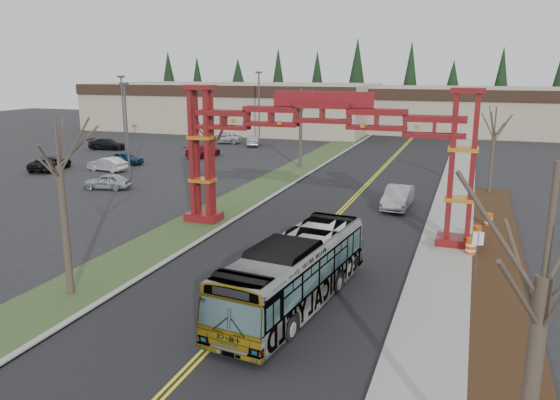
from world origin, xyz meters
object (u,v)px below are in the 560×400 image
at_px(parked_car_near_b, 107,164).
at_px(light_pole_far, 259,101).
at_px(barrel_south, 471,247).
at_px(barrel_mid, 477,233).
at_px(transit_bus, 295,272).
at_px(bare_tree_median_far, 301,111).
at_px(barrel_north, 489,220).
at_px(retail_building_west, 234,106).
at_px(light_pole_mid, 123,108).
at_px(light_pole_near, 127,124).
at_px(bare_tree_median_near, 59,167).
at_px(parked_car_far_c, 108,144).
at_px(silver_sedan, 398,197).
at_px(parked_car_mid_a, 203,151).
at_px(bare_tree_median_mid, 211,141).
at_px(parked_car_far_a, 254,141).
at_px(street_sign, 478,246).
at_px(gateway_arch, 322,136).
at_px(retail_building_east, 486,110).
at_px(parked_car_near_a, 107,181).
at_px(parked_car_mid_b, 125,158).
at_px(bare_tree_right_far, 494,132).
at_px(parked_car_near_c, 50,163).
at_px(parked_car_far_b, 222,138).
at_px(bare_tree_right_near, 544,278).

height_order(parked_car_near_b, light_pole_far, light_pole_far).
bearing_deg(barrel_south, barrel_mid, 84.13).
distance_m(transit_bus, barrel_south, 11.61).
distance_m(bare_tree_median_far, barrel_north, 24.79).
bearing_deg(barrel_south, light_pole_far, 124.82).
distance_m(retail_building_west, light_pole_mid, 28.59).
bearing_deg(light_pole_near, retail_building_west, 101.79).
relative_size(light_pole_near, light_pole_far, 0.91).
bearing_deg(bare_tree_median_near, retail_building_west, 108.22).
bearing_deg(bare_tree_median_near, parked_car_far_c, 124.74).
relative_size(silver_sedan, parked_car_mid_a, 0.99).
relative_size(bare_tree_median_mid, light_pole_near, 0.83).
bearing_deg(parked_car_far_a, street_sign, 110.42).
relative_size(parked_car_far_a, barrel_south, 4.00).
relative_size(gateway_arch, barrel_mid, 19.40).
distance_m(parked_car_mid_a, street_sign, 41.72).
height_order(bare_tree_median_far, street_sign, bare_tree_median_far).
bearing_deg(retail_building_east, barrel_south, -91.09).
distance_m(retail_building_east, parked_car_near_a, 63.47).
bearing_deg(bare_tree_median_near, transit_bus, 13.10).
relative_size(parked_car_near_a, parked_car_mid_b, 1.02).
height_order(parked_car_far_a, bare_tree_right_far, bare_tree_right_far).
relative_size(retail_building_west, parked_car_mid_b, 11.93).
height_order(bare_tree_right_far, barrel_mid, bare_tree_right_far).
xyz_separation_m(bare_tree_right_far, barrel_mid, (-0.90, -13.73, -4.49)).
relative_size(parked_car_near_b, light_pole_near, 0.48).
bearing_deg(light_pole_far, street_sign, -57.06).
bearing_deg(parked_car_near_c, parked_car_mid_a, -142.84).
height_order(gateway_arch, barrel_mid, gateway_arch).
xyz_separation_m(bare_tree_median_mid, bare_tree_right_far, (18.00, 13.83, -0.23)).
height_order(silver_sedan, barrel_mid, silver_sedan).
height_order(parked_car_mid_a, barrel_mid, parked_car_mid_a).
relative_size(parked_car_mid_a, parked_car_far_b, 0.95).
height_order(gateway_arch, bare_tree_median_near, gateway_arch).
bearing_deg(light_pole_mid, parked_car_near_a, -58.76).
xyz_separation_m(retail_building_west, light_pole_near, (9.11, -43.63, 1.28)).
height_order(parked_car_near_b, bare_tree_right_near, bare_tree_right_near).
bearing_deg(retail_building_east, bare_tree_right_near, -90.00).
bearing_deg(barrel_south, parked_car_mid_a, 138.82).
distance_m(bare_tree_median_far, light_pole_mid, 24.30).
distance_m(street_sign, barrel_north, 9.81).
distance_m(transit_bus, light_pole_near, 31.08).
xyz_separation_m(parked_car_near_a, parked_car_near_c, (-10.93, 5.55, 0.05)).
bearing_deg(parked_car_near_a, bare_tree_median_near, 22.01).
height_order(parked_car_mid_a, barrel_north, parked_car_mid_a).
relative_size(parked_car_far_c, bare_tree_right_far, 0.68).
height_order(parked_car_mid_a, bare_tree_right_far, bare_tree_right_far).
bearing_deg(bare_tree_right_near, parked_car_mid_b, 134.23).
height_order(retail_building_west, light_pole_near, light_pole_near).
height_order(bare_tree_right_near, light_pole_near, light_pole_near).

